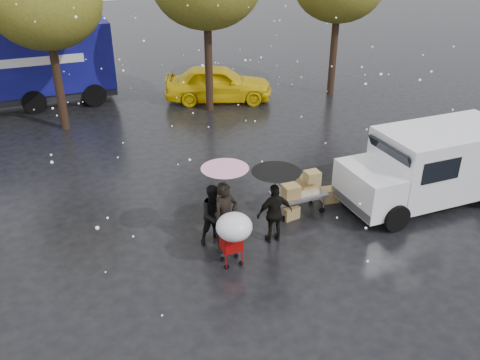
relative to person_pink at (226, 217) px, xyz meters
name	(u,v)px	position (x,y,z in m)	size (l,w,h in m)	color
ground	(245,244)	(0.52, 0.03, -0.92)	(90.00, 90.00, 0.00)	black
person_pink	(226,217)	(0.00, 0.00, 0.00)	(0.67, 0.44, 1.85)	black
person_middle	(215,214)	(-0.14, 0.43, -0.12)	(0.78, 0.61, 1.60)	black
person_black	(275,213)	(1.28, -0.10, -0.12)	(0.94, 0.39, 1.61)	black
umbrella_pink	(225,174)	(0.00, 0.00, 1.18)	(1.12, 1.12, 2.25)	#4C4C4C
umbrella_black	(276,177)	(1.28, -0.10, 0.90)	(1.21, 1.21, 1.97)	#4C4C4C
vendor_cart	(302,188)	(2.61, 0.95, -0.20)	(1.52, 0.80, 1.27)	slate
shopping_cart	(234,229)	(-0.09, -0.77, 0.14)	(0.84, 0.84, 1.46)	#A10A09
white_van	(431,165)	(6.27, 0.10, 0.24)	(4.91, 2.18, 2.20)	white
blue_truck	(19,66)	(-4.32, 13.54, 0.83)	(8.30, 2.60, 3.50)	#0B0E59
box_ground_near	(330,195)	(3.66, 1.14, -0.72)	(0.46, 0.37, 0.41)	olive
box_ground_far	(290,212)	(2.16, 0.74, -0.75)	(0.45, 0.35, 0.35)	olive
yellow_taxi	(218,83)	(3.79, 11.03, -0.11)	(1.91, 4.75, 1.62)	yellow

